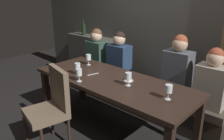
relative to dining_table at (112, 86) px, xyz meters
The scene contains 18 objects.
ground 0.65m from the dining_table, ahead, with size 9.00×9.00×0.00m, color black.
back_wall_tiled 1.49m from the dining_table, 90.00° to the left, with size 6.00×0.12×3.00m, color #4C4944.
back_counter 1.87m from the dining_table, 146.14° to the left, with size 1.10×0.28×0.95m, color #413E3A.
dining_table is the anchor object (origin of this frame).
banquette_bench 0.82m from the dining_table, 90.00° to the left, with size 2.50×0.44×0.45m.
chair_near_side 0.79m from the dining_table, 112.71° to the right, with size 0.53×0.53×0.98m.
diner_redhead 1.21m from the dining_table, 145.48° to the left, with size 0.36×0.24×0.75m.
diner_bearded 0.89m from the dining_table, 125.07° to the left, with size 0.36×0.24×0.75m.
diner_far_end 0.92m from the dining_table, 54.39° to the left, with size 0.36×0.24×0.83m.
diner_near_end 1.22m from the dining_table, 34.15° to the left, with size 0.36×0.24×0.75m.
wine_bottle_dark_red 2.03m from the dining_table, 149.19° to the left, with size 0.08×0.08×0.33m.
wine_glass_center_front 0.53m from the dining_table, 157.07° to the right, with size 0.08×0.08×0.16m.
wine_glass_far_right 0.84m from the dining_table, ahead, with size 0.08×0.08×0.16m.
wine_glass_center_back 0.46m from the dining_table, 127.76° to the right, with size 0.08×0.08×0.16m.
wine_glass_far_left 0.35m from the dining_table, ahead, with size 0.08×0.08×0.16m.
wine_glass_near_left 0.72m from the dining_table, 163.55° to the left, with size 0.08×0.08×0.16m.
espresso_cup 0.24m from the dining_table, 28.02° to the left, with size 0.12×0.12×0.06m.
fork_on_table 0.33m from the dining_table, behind, with size 0.02×0.17×0.01m, color silver.
Camera 1 is at (1.84, -2.01, 1.82)m, focal length 36.77 mm.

